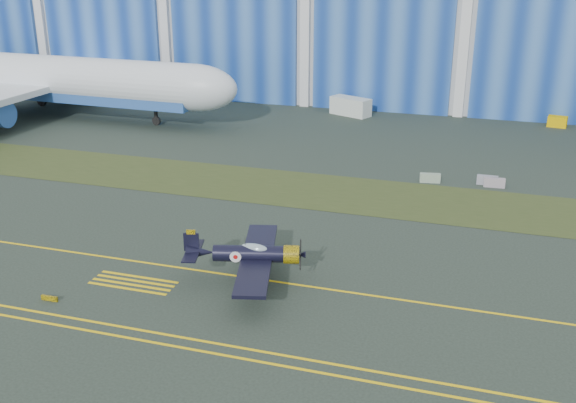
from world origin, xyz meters
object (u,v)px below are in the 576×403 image
(shipping_container, at_px, (351,106))
(tug, at_px, (557,122))
(warbird, at_px, (249,254))
(jetliner, at_px, (28,28))

(shipping_container, height_order, tug, shipping_container)
(warbird, xyz_separation_m, shipping_container, (-4.00, 51.09, -0.88))
(jetliner, xyz_separation_m, shipping_container, (41.80, 12.44, -10.54))
(jetliner, relative_size, shipping_container, 12.29)
(jetliner, xyz_separation_m, tug, (68.90, 14.00, -11.07))
(warbird, xyz_separation_m, jetliner, (-45.79, 38.64, 9.66))
(shipping_container, bearing_deg, jetliner, -139.98)
(jetliner, relative_size, tug, 29.50)
(warbird, height_order, tug, warbird)
(warbird, bearing_deg, tug, 51.62)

